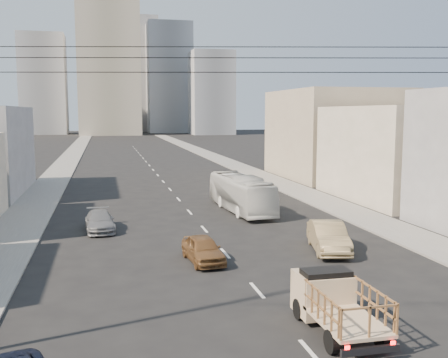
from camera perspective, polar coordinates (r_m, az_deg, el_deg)
name	(u,v)px	position (r m, az deg, el deg)	size (l,w,h in m)	color
sidewalk_left	(67,162)	(83.04, -16.71, 1.83)	(3.50, 180.00, 0.12)	slate
sidewalk_right	(218,159)	(84.76, -0.65, 2.24)	(3.50, 180.00, 0.12)	slate
lane_dashes	(155,172)	(66.23, -7.48, 0.72)	(0.15, 104.00, 0.01)	silver
flatbed_pickup	(336,300)	(18.82, 12.08, -12.73)	(1.95, 4.41, 1.90)	tan
city_bus	(241,193)	(39.87, 1.86, -1.55)	(2.30, 9.85, 2.74)	silver
sedan_brown	(203,249)	(26.54, -2.30, -7.64)	(1.55, 3.85, 1.31)	brown
sedan_tan	(328,237)	(29.04, 11.30, -6.20)	(1.67, 4.79, 1.58)	#907B54
sedan_grey	(100,221)	(34.27, -13.37, -4.48)	(1.73, 4.26, 1.24)	slate
overhead_wires	(325,59)	(15.37, 10.96, 12.69)	(23.01, 5.02, 0.72)	black
bldg_right_mid	(408,153)	(48.07, 19.41, 2.70)	(11.00, 14.00, 8.00)	#B8AD94
bldg_right_far	(335,134)	(62.32, 11.97, 4.83)	(12.00, 16.00, 10.00)	tan
high_rise_tower	(108,44)	(183.92, -12.50, 14.13)	(20.00, 20.00, 60.00)	tan
midrise_ne	(169,79)	(199.38, -6.01, 10.82)	(16.00, 16.00, 40.00)	gray
midrise_nw	(44,85)	(193.78, -19.03, 9.69)	(15.00, 15.00, 34.00)	gray
midrise_back	(134,75)	(213.36, -9.77, 11.06)	(18.00, 18.00, 44.00)	gray
midrise_east	(211,93)	(181.28, -1.39, 9.32)	(14.00, 14.00, 28.00)	gray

